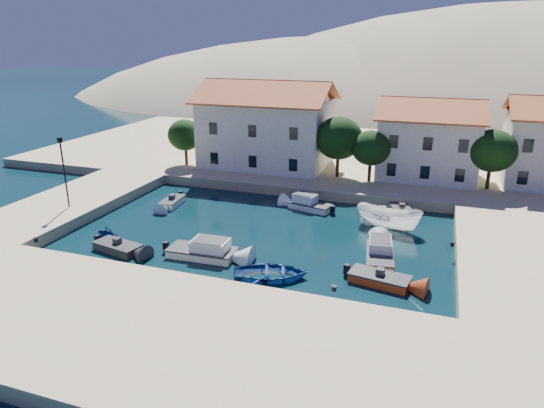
{
  "coord_description": "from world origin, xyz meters",
  "views": [
    {
      "loc": [
        12.87,
        -24.51,
        15.24
      ],
      "look_at": [
        0.28,
        11.83,
        2.0
      ],
      "focal_mm": 32.0,
      "sensor_mm": 36.0,
      "label": 1
    }
  ],
  "objects_px": {
    "building_mid": "(429,137)",
    "building_left": "(266,123)",
    "cabin_cruiser_south": "(202,251)",
    "lamppost": "(63,166)",
    "cabin_cruiser_east": "(380,254)",
    "boat_east": "(388,229)",
    "rowboat_south": "(271,278)"
  },
  "relations": [
    {
      "from": "lamppost",
      "to": "building_left",
      "type": "bearing_deg",
      "value": 60.1
    },
    {
      "from": "building_mid",
      "to": "building_left",
      "type": "bearing_deg",
      "value": -176.82
    },
    {
      "from": "building_mid",
      "to": "cabin_cruiser_east",
      "type": "relative_size",
      "value": 2.14
    },
    {
      "from": "building_left",
      "to": "boat_east",
      "type": "relative_size",
      "value": 2.61
    },
    {
      "from": "cabin_cruiser_south",
      "to": "cabin_cruiser_east",
      "type": "relative_size",
      "value": 1.04
    },
    {
      "from": "cabin_cruiser_east",
      "to": "boat_east",
      "type": "height_order",
      "value": "cabin_cruiser_east"
    },
    {
      "from": "lamppost",
      "to": "cabin_cruiser_south",
      "type": "relative_size",
      "value": 1.22
    },
    {
      "from": "cabin_cruiser_south",
      "to": "building_left",
      "type": "bearing_deg",
      "value": 95.66
    },
    {
      "from": "building_mid",
      "to": "cabin_cruiser_south",
      "type": "relative_size",
      "value": 2.06
    },
    {
      "from": "building_left",
      "to": "cabin_cruiser_south",
      "type": "height_order",
      "value": "building_left"
    },
    {
      "from": "cabin_cruiser_east",
      "to": "building_left",
      "type": "bearing_deg",
      "value": 30.47
    },
    {
      "from": "building_left",
      "to": "cabin_cruiser_east",
      "type": "xyz_separation_m",
      "value": [
        15.8,
        -19.9,
        -5.46
      ]
    },
    {
      "from": "building_mid",
      "to": "cabin_cruiser_south",
      "type": "bearing_deg",
      "value": -120.68
    },
    {
      "from": "building_mid",
      "to": "lamppost",
      "type": "bearing_deg",
      "value": -144.55
    },
    {
      "from": "cabin_cruiser_east",
      "to": "lamppost",
      "type": "bearing_deg",
      "value": 82.22
    },
    {
      "from": "cabin_cruiser_east",
      "to": "cabin_cruiser_south",
      "type": "bearing_deg",
      "value": 98.58
    },
    {
      "from": "building_left",
      "to": "cabin_cruiser_east",
      "type": "height_order",
      "value": "building_left"
    },
    {
      "from": "building_left",
      "to": "building_mid",
      "type": "relative_size",
      "value": 1.4
    },
    {
      "from": "cabin_cruiser_south",
      "to": "boat_east",
      "type": "height_order",
      "value": "cabin_cruiser_south"
    },
    {
      "from": "cabin_cruiser_south",
      "to": "lamppost",
      "type": "bearing_deg",
      "value": 163.9
    },
    {
      "from": "building_left",
      "to": "building_mid",
      "type": "xyz_separation_m",
      "value": [
        18.0,
        1.0,
        -0.71
      ]
    },
    {
      "from": "building_left",
      "to": "lamppost",
      "type": "bearing_deg",
      "value": -119.9
    },
    {
      "from": "rowboat_south",
      "to": "building_mid",
      "type": "bearing_deg",
      "value": -37.34
    },
    {
      "from": "lamppost",
      "to": "cabin_cruiser_south",
      "type": "distance_m",
      "value": 15.92
    },
    {
      "from": "cabin_cruiser_south",
      "to": "rowboat_south",
      "type": "xyz_separation_m",
      "value": [
        5.9,
        -1.51,
        -0.48
      ]
    },
    {
      "from": "cabin_cruiser_east",
      "to": "boat_east",
      "type": "relative_size",
      "value": 0.87
    },
    {
      "from": "cabin_cruiser_south",
      "to": "cabin_cruiser_east",
      "type": "distance_m",
      "value": 12.93
    },
    {
      "from": "rowboat_south",
      "to": "cabin_cruiser_south",
      "type": "bearing_deg",
      "value": 56.75
    },
    {
      "from": "building_mid",
      "to": "boat_east",
      "type": "xyz_separation_m",
      "value": [
        -2.31,
        -14.51,
        -5.22
      ]
    },
    {
      "from": "rowboat_south",
      "to": "boat_east",
      "type": "xyz_separation_m",
      "value": [
        6.37,
        11.59,
        0.0
      ]
    },
    {
      "from": "boat_east",
      "to": "lamppost",
      "type": "bearing_deg",
      "value": 116.01
    },
    {
      "from": "rowboat_south",
      "to": "boat_east",
      "type": "relative_size",
      "value": 0.88
    }
  ]
}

